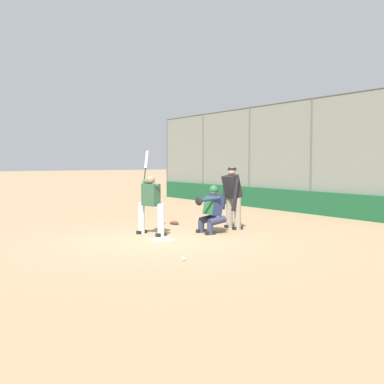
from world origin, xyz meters
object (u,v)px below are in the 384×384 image
spare_bat_third_base_side (215,205)px  baseball_loose (183,259)px  umpire_home (232,196)px  catcher_behind_plate (211,208)px  batter_at_plate (151,203)px  fielding_glove_on_dirt (175,223)px

spare_bat_third_base_side → baseball_loose: bearing=-68.8°
umpire_home → spare_bat_third_base_side: size_ratio=2.23×
catcher_behind_plate → spare_bat_third_base_side: catcher_behind_plate is taller
spare_bat_third_base_side → baseball_loose: baseball_loose is taller
catcher_behind_plate → spare_bat_third_base_side: bearing=-35.1°
batter_at_plate → baseball_loose: batter_at_plate is taller
batter_at_plate → baseball_loose: (-2.86, 0.96, -0.75)m
batter_at_plate → umpire_home: (-0.37, -2.28, 0.09)m
batter_at_plate → catcher_behind_plate: 1.53m
fielding_glove_on_dirt → baseball_loose: (-4.05, 2.40, -0.01)m
spare_bat_third_base_side → baseball_loose: (-7.79, 6.75, 0.00)m
umpire_home → spare_bat_third_base_side: umpire_home is taller
batter_at_plate → umpire_home: size_ratio=1.26×
spare_bat_third_base_side → fielding_glove_on_dirt: 5.73m
spare_bat_third_base_side → catcher_behind_plate: bearing=-66.3°
batter_at_plate → catcher_behind_plate: (-0.63, -1.38, -0.17)m
spare_bat_third_base_side → baseball_loose: size_ratio=9.99×
catcher_behind_plate → baseball_loose: (-2.24, 2.34, -0.59)m
umpire_home → baseball_loose: 4.17m
catcher_behind_plate → umpire_home: 0.97m
fielding_glove_on_dirt → batter_at_plate: bearing=129.4°
catcher_behind_plate → baseball_loose: 3.29m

